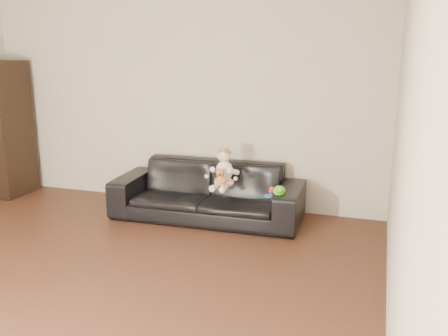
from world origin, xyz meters
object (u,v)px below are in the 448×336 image
(teddy_bear, at_px, (221,178))
(toy_blue_disc, at_px, (269,196))
(cabinet, at_px, (6,129))
(toy_rattle, at_px, (272,191))
(sofa, at_px, (207,192))
(toy_green, at_px, (279,191))
(baby, at_px, (224,171))

(teddy_bear, bearing_deg, toy_blue_disc, -9.38)
(cabinet, xyz_separation_m, toy_rattle, (3.58, -0.28, -0.42))
(sofa, xyz_separation_m, toy_blue_disc, (0.77, -0.27, 0.10))
(teddy_bear, relative_size, toy_blue_disc, 2.10)
(toy_green, bearing_deg, sofa, 165.72)
(sofa, relative_size, toy_green, 13.70)
(toy_rattle, height_order, toy_blue_disc, toy_rattle)
(teddy_bear, bearing_deg, baby, 87.05)
(baby, xyz_separation_m, teddy_bear, (0.01, -0.13, -0.04))
(sofa, relative_size, toy_rattle, 32.53)
(cabinet, distance_m, toy_blue_disc, 3.61)
(sofa, xyz_separation_m, cabinet, (-2.80, 0.10, 0.55))
(baby, relative_size, teddy_bear, 2.20)
(sofa, height_order, teddy_bear, teddy_bear)
(baby, relative_size, toy_green, 2.81)
(sofa, height_order, baby, baby)
(sofa, relative_size, baby, 4.87)
(sofa, bearing_deg, toy_rattle, -14.04)
(toy_rattle, bearing_deg, toy_blue_disc, -97.51)
(teddy_bear, bearing_deg, toy_rattle, 0.39)
(sofa, distance_m, teddy_bear, 0.42)
(sofa, relative_size, cabinet, 1.23)
(cabinet, bearing_deg, toy_blue_disc, -5.74)
(toy_green, distance_m, toy_rattle, 0.10)
(toy_blue_disc, bearing_deg, baby, 164.12)
(baby, height_order, toy_blue_disc, baby)
(cabinet, bearing_deg, sofa, -1.90)
(sofa, height_order, toy_blue_disc, sofa)
(baby, xyz_separation_m, toy_green, (0.64, -0.11, -0.14))
(sofa, bearing_deg, toy_blue_disc, -20.57)
(baby, distance_m, toy_rattle, 0.58)
(cabinet, relative_size, baby, 3.95)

